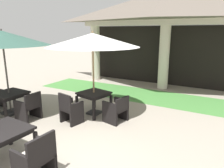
# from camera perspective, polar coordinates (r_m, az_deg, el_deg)

# --- Properties ---
(background_pavilion) EXTENTS (8.79, 2.92, 4.40)m
(background_pavilion) POSITION_cam_1_polar(r_m,az_deg,el_deg) (10.14, 14.66, 17.98)
(background_pavilion) COLOR beige
(background_pavilion) RESTS_ON ground
(lawn_strip) EXTENTS (10.59, 2.03, 0.01)m
(lawn_strip) POSITION_cam_1_polar(r_m,az_deg,el_deg) (8.95, 10.58, -3.31)
(lawn_strip) COLOR #47843D
(lawn_strip) RESTS_ON ground
(patio_table_near_foreground) EXTENTS (1.00, 1.00, 0.72)m
(patio_table_near_foreground) POSITION_cam_1_polar(r_m,az_deg,el_deg) (7.61, -26.01, -2.78)
(patio_table_near_foreground) COLOR black
(patio_table_near_foreground) RESTS_ON ground
(patio_umbrella_near_foreground) EXTENTS (2.86, 2.86, 2.72)m
(patio_umbrella_near_foreground) POSITION_cam_1_polar(r_m,az_deg,el_deg) (7.34, -27.54, 10.83)
(patio_umbrella_near_foreground) COLOR #2D2D2D
(patio_umbrella_near_foreground) RESTS_ON ground
(patio_chair_near_foreground_east) EXTENTS (0.60, 0.60, 0.87)m
(patio_chair_near_foreground_east) POSITION_cam_1_polar(r_m,az_deg,el_deg) (6.91, -21.53, -5.75)
(patio_chair_near_foreground_east) COLOR black
(patio_chair_near_foreground_east) RESTS_ON ground
(patio_table_mid_left) EXTENTS (1.06, 1.06, 0.71)m
(patio_table_mid_left) POSITION_cam_1_polar(r_m,az_deg,el_deg) (4.95, -27.98, -11.82)
(patio_table_mid_left) COLOR black
(patio_table_mid_left) RESTS_ON ground
(patio_chair_mid_left_east) EXTENTS (0.54, 0.64, 0.91)m
(patio_chair_mid_left_east) POSITION_cam_1_polar(r_m,az_deg,el_deg) (4.24, -19.87, -18.42)
(patio_chair_mid_left_east) COLOR black
(patio_chair_mid_left_east) RESTS_ON ground
(patio_table_mid_right) EXTENTS (1.01, 1.01, 0.73)m
(patio_table_mid_right) POSITION_cam_1_polar(r_m,az_deg,el_deg) (6.86, -4.91, -3.07)
(patio_table_mid_right) COLOR black
(patio_table_mid_right) RESTS_ON ground
(patio_umbrella_mid_right) EXTENTS (2.88, 2.88, 2.65)m
(patio_umbrella_mid_right) POSITION_cam_1_polar(r_m,az_deg,el_deg) (6.56, -5.24, 11.67)
(patio_umbrella_mid_right) COLOR #2D2D2D
(patio_umbrella_mid_right) RESTS_ON ground
(patio_chair_mid_right_east) EXTENTS (0.66, 0.70, 0.80)m
(patio_chair_mid_right_east) POSITION_cam_1_polar(r_m,az_deg,el_deg) (6.32, 1.21, -6.78)
(patio_chair_mid_right_east) COLOR black
(patio_chair_mid_right_east) RESTS_ON ground
(patio_chair_mid_right_south) EXTENTS (0.64, 0.59, 0.92)m
(patio_chair_mid_right_south) POSITION_cam_1_polar(r_m,az_deg,el_deg) (6.34, -11.15, -6.68)
(patio_chair_mid_right_south) COLOR black
(patio_chair_mid_right_south) RESTS_ON ground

